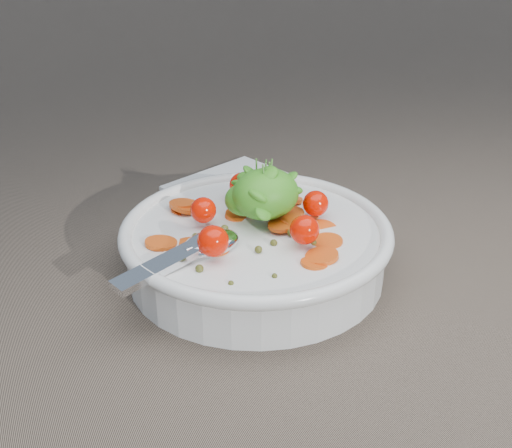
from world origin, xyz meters
name	(u,v)px	position (x,y,z in m)	size (l,w,h in m)	color
ground	(232,280)	(0.00, 0.00, 0.00)	(6.00, 6.00, 0.00)	#746353
bowl	(256,245)	(0.03, 0.00, 0.03)	(0.27, 0.25, 0.11)	silver
napkin	(237,187)	(0.09, 0.19, 0.00)	(0.14, 0.13, 0.01)	white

